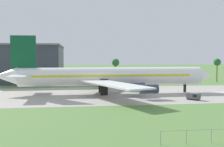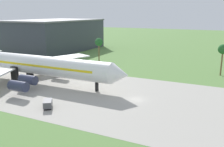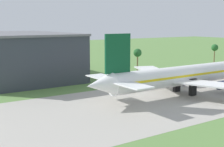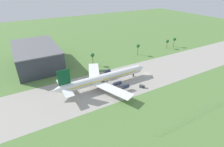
{
  "view_description": "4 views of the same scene",
  "coord_description": "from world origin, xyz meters",
  "px_view_note": "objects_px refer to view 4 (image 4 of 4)",
  "views": [
    {
      "loc": [
        -52.55,
        -94.49,
        13.27
      ],
      "look_at": [
        -39.62,
        1.73,
        7.02
      ],
      "focal_mm": 45.0,
      "sensor_mm": 36.0,
      "label": 1
    },
    {
      "loc": [
        22.24,
        -60.43,
        22.98
      ],
      "look_at": [
        -8.06,
        1.73,
        6.02
      ],
      "focal_mm": 40.0,
      "sensor_mm": 36.0,
      "label": 2
    },
    {
      "loc": [
        -117.62,
        -67.64,
        22.72
      ],
      "look_at": [
        -71.19,
        1.73,
        9.17
      ],
      "focal_mm": 50.0,
      "sensor_mm": 36.0,
      "label": 3
    },
    {
      "loc": [
        -90.7,
        -99.89,
        69.77
      ],
      "look_at": [
        -31.45,
        5.0,
        6.0
      ],
      "focal_mm": 28.0,
      "sensor_mm": 36.0,
      "label": 4
    }
  ],
  "objects_px": {
    "jet_airliner": "(103,78)",
    "no_stopping_sign": "(217,104)",
    "baggage_tug": "(142,86)",
    "terminal_building": "(37,56)"
  },
  "relations": [
    {
      "from": "jet_airliner",
      "to": "no_stopping_sign",
      "type": "bearing_deg",
      "value": -47.49
    },
    {
      "from": "jet_airliner",
      "to": "no_stopping_sign",
      "type": "distance_m",
      "value": 77.53
    },
    {
      "from": "jet_airliner",
      "to": "baggage_tug",
      "type": "distance_m",
      "value": 29.68
    },
    {
      "from": "jet_airliner",
      "to": "baggage_tug",
      "type": "height_order",
      "value": "jet_airliner"
    },
    {
      "from": "no_stopping_sign",
      "to": "baggage_tug",
      "type": "bearing_deg",
      "value": 125.67
    },
    {
      "from": "jet_airliner",
      "to": "terminal_building",
      "type": "relative_size",
      "value": 1.24
    },
    {
      "from": "baggage_tug",
      "to": "terminal_building",
      "type": "relative_size",
      "value": 0.07
    },
    {
      "from": "jet_airliner",
      "to": "terminal_building",
      "type": "distance_m",
      "value": 72.35
    },
    {
      "from": "jet_airliner",
      "to": "terminal_building",
      "type": "xyz_separation_m",
      "value": [
        -36.6,
        62.31,
        3.41
      ]
    },
    {
      "from": "no_stopping_sign",
      "to": "jet_airliner",
      "type": "bearing_deg",
      "value": 132.51
    }
  ]
}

